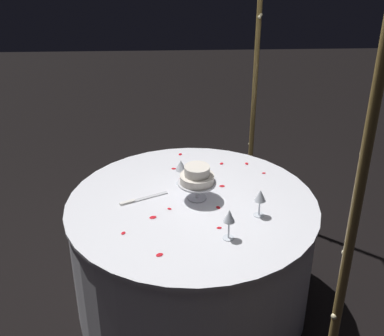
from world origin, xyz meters
The scene contains 21 objects.
ground_plane centered at (0.00, 0.00, 0.00)m, with size 12.00×12.00×0.00m, color black.
decorative_arch centered at (0.00, 0.50, 1.58)m, with size 2.18×0.06×2.44m.
main_table centered at (0.00, 0.00, 0.37)m, with size 1.44×1.44×0.74m.
tiered_cake centered at (-0.05, 0.03, 0.88)m, with size 0.22×0.22×0.21m.
wine_glass_0 centered at (0.14, 0.36, 0.86)m, with size 0.06×0.06×0.16m.
wine_glass_1 centered at (0.35, 0.17, 0.86)m, with size 0.06×0.06×0.17m.
wine_glass_2 centered at (-0.22, -0.06, 0.86)m, with size 0.07×0.07×0.16m.
cake_knife centered at (-0.05, -0.29, 0.74)m, with size 0.15×0.28×0.01m.
rose_petal_0 centered at (0.28, -0.37, 0.74)m, with size 0.03×0.02×0.00m, color red.
rose_petal_1 centered at (-0.33, 0.47, 0.74)m, with size 0.02×0.02×0.00m, color red.
rose_petal_2 centered at (0.06, -0.13, 0.74)m, with size 0.03×0.02×0.00m, color red.
rose_petal_3 centered at (0.14, -0.22, 0.74)m, with size 0.04×0.03×0.00m, color red.
rose_petal_4 centered at (-0.47, 0.38, 0.74)m, with size 0.03×0.02×0.00m, color red.
rose_petal_5 centered at (-0.27, -0.06, 0.74)m, with size 0.03×0.02×0.00m, color red.
rose_petal_6 centered at (-0.42, -0.10, 0.74)m, with size 0.03×0.02×0.00m, color red.
rose_petal_7 centered at (0.06, 0.15, 0.74)m, with size 0.03×0.02×0.00m, color red.
rose_petal_8 centered at (0.47, -0.18, 0.74)m, with size 0.04×0.03×0.00m, color red.
rose_petal_9 centered at (0.26, 0.13, 0.74)m, with size 0.03×0.02×0.00m, color red.
rose_petal_10 centered at (-0.18, 0.19, 0.74)m, with size 0.03×0.02×0.00m, color red.
rose_petal_11 centered at (-0.62, -0.06, 0.74)m, with size 0.03×0.02×0.00m, color red.
rose_petal_12 centered at (-0.47, 0.21, 0.74)m, with size 0.03×0.02×0.00m, color red.
Camera 1 is at (2.47, -0.10, 2.28)m, focal length 47.73 mm.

